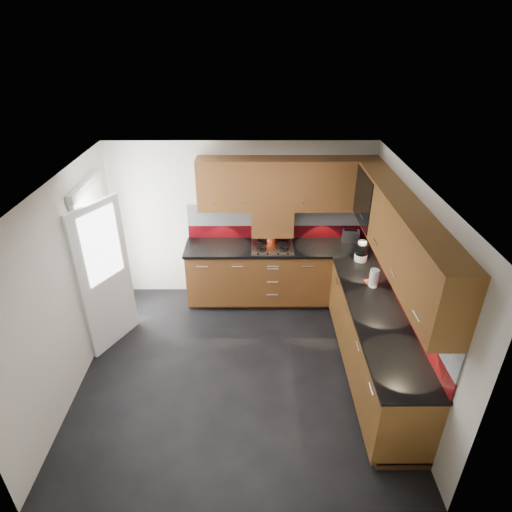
{
  "coord_description": "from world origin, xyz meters",
  "views": [
    {
      "loc": [
        0.19,
        -4.01,
        3.83
      ],
      "look_at": [
        0.21,
        0.65,
        1.25
      ],
      "focal_mm": 30.0,
      "sensor_mm": 36.0,
      "label": 1
    }
  ],
  "objects_px": {
    "utensil_pot": "(271,237)",
    "food_processor": "(361,252)",
    "gas_hob": "(272,246)",
    "toaster": "(350,236)"
  },
  "relations": [
    {
      "from": "utensil_pot",
      "to": "food_processor",
      "type": "xyz_separation_m",
      "value": [
        1.21,
        -0.53,
        0.03
      ]
    },
    {
      "from": "utensil_pot",
      "to": "food_processor",
      "type": "height_order",
      "value": "utensil_pot"
    },
    {
      "from": "gas_hob",
      "to": "toaster",
      "type": "xyz_separation_m",
      "value": [
        1.16,
        0.19,
        0.07
      ]
    },
    {
      "from": "utensil_pot",
      "to": "toaster",
      "type": "bearing_deg",
      "value": 1.97
    },
    {
      "from": "gas_hob",
      "to": "utensil_pot",
      "type": "height_order",
      "value": "utensil_pot"
    },
    {
      "from": "gas_hob",
      "to": "toaster",
      "type": "height_order",
      "value": "toaster"
    },
    {
      "from": "food_processor",
      "to": "utensil_pot",
      "type": "bearing_deg",
      "value": 156.14
    },
    {
      "from": "gas_hob",
      "to": "food_processor",
      "type": "xyz_separation_m",
      "value": [
        1.19,
        -0.39,
        0.12
      ]
    },
    {
      "from": "gas_hob",
      "to": "food_processor",
      "type": "bearing_deg",
      "value": -18.05
    },
    {
      "from": "food_processor",
      "to": "gas_hob",
      "type": "bearing_deg",
      "value": 161.95
    }
  ]
}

